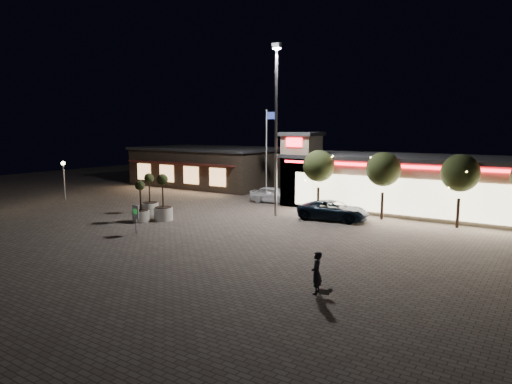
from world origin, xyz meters
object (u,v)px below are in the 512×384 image
Objects in this scene: white_sedan at (273,195)px; pedestrian at (317,273)px; planter_mid at (141,209)px; valet_sign at (136,214)px; pickup_truck at (333,210)px; planter_left at (150,201)px.

pedestrian reaches higher than white_sedan.
valet_sign is at bearing -46.59° from planter_mid.
pickup_truck is 13.68m from planter_left.
white_sedan is 2.34× the size of valet_sign.
pickup_truck is 2.96× the size of pedestrian.
pickup_truck is 14.84m from pedestrian.
white_sedan is 12.42m from planter_mid.
planter_left reaches higher than white_sedan.
valet_sign reaches higher than pickup_truck.
white_sedan is (-7.40, 3.98, 0.02)m from pickup_truck.
planter_left is at bearing -127.90° from pedestrian.
planter_mid is at bearing 133.41° from valet_sign.
pickup_truck is 1.60× the size of planter_left.
pickup_truck is 1.18× the size of white_sedan.
pedestrian is at bearing -19.68° from planter_mid.
pedestrian is at bearing -12.64° from valet_sign.
white_sedan is at bearing 54.48° from pickup_truck.
pickup_truck is at bearing -125.95° from white_sedan.
planter_left reaches higher than valet_sign.
planter_left is (-17.98, 8.24, 0.12)m from pedestrian.
planter_left is 6.71m from valet_sign.
planter_mid is at bearing 119.04° from pickup_truck.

